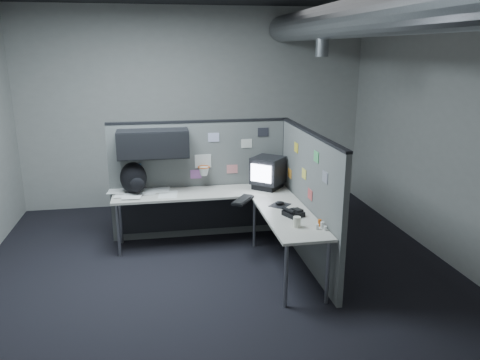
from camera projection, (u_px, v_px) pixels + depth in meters
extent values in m
cube|color=black|center=(220.00, 276.00, 5.43)|extent=(5.60, 5.60, 0.01)
cube|color=#9E9E99|center=(196.00, 109.00, 7.65)|extent=(5.60, 0.01, 3.20)
cube|color=#9E9E99|center=(294.00, 245.00, 2.33)|extent=(5.60, 0.01, 3.20)
cube|color=#9E9E99|center=(456.00, 132.00, 5.47)|extent=(0.01, 5.60, 3.20)
cylinder|color=slate|center=(350.00, 18.00, 4.89)|extent=(0.40, 5.49, 0.40)
cylinder|color=slate|center=(322.00, 44.00, 5.72)|extent=(0.16, 0.16, 0.30)
cube|color=#5E605E|center=(201.00, 180.00, 6.43)|extent=(2.43, 0.06, 1.60)
cube|color=black|center=(199.00, 121.00, 6.21)|extent=(2.43, 0.07, 0.03)
cube|color=black|center=(284.00, 176.00, 6.63)|extent=(0.07, 0.07, 1.60)
cube|color=black|center=(153.00, 144.00, 5.98)|extent=(0.90, 0.35, 0.35)
cube|color=black|center=(153.00, 146.00, 5.81)|extent=(0.90, 0.02, 0.33)
cube|color=silver|center=(203.00, 161.00, 6.32)|extent=(0.22, 0.02, 0.18)
torus|color=#D85914|center=(204.00, 167.00, 6.25)|extent=(0.16, 0.16, 0.01)
cone|color=white|center=(204.00, 171.00, 6.27)|extent=(0.14, 0.14, 0.11)
cube|color=#337FCC|center=(135.00, 168.00, 6.19)|extent=(0.15, 0.01, 0.12)
cube|color=silver|center=(214.00, 137.00, 6.26)|extent=(0.15, 0.01, 0.12)
cube|color=#D87F7F|center=(232.00, 169.00, 6.43)|extent=(0.15, 0.01, 0.12)
cube|color=silver|center=(247.00, 143.00, 6.37)|extent=(0.15, 0.01, 0.12)
cube|color=#26262D|center=(263.00, 132.00, 6.36)|extent=(0.15, 0.01, 0.12)
cube|color=#B266B2|center=(196.00, 174.00, 6.35)|extent=(0.15, 0.01, 0.12)
cube|color=#5E605E|center=(308.00, 200.00, 5.60)|extent=(0.06, 2.23, 1.60)
cube|color=black|center=(311.00, 132.00, 5.38)|extent=(0.07, 2.23, 0.03)
cube|color=gold|center=(296.00, 148.00, 5.86)|extent=(0.01, 0.15, 0.12)
cube|color=#E5D84C|center=(304.00, 174.00, 5.59)|extent=(0.01, 0.15, 0.12)
cube|color=#4CB266|center=(316.00, 157.00, 5.13)|extent=(0.01, 0.15, 0.12)
cube|color=orange|center=(290.00, 173.00, 6.20)|extent=(0.01, 0.15, 0.12)
cube|color=gray|center=(325.00, 177.00, 4.89)|extent=(0.01, 0.15, 0.12)
cube|color=#CC4C4C|center=(310.00, 194.00, 5.40)|extent=(0.01, 0.15, 0.12)
cube|color=beige|center=(202.00, 193.00, 6.14)|extent=(2.30, 0.56, 0.03)
cube|color=beige|center=(289.00, 216.00, 5.29)|extent=(0.56, 1.55, 0.03)
cube|color=black|center=(201.00, 210.00, 6.44)|extent=(2.18, 0.02, 0.55)
cylinder|color=gray|center=(118.00, 231.00, 5.85)|extent=(0.04, 0.04, 0.70)
cylinder|color=gray|center=(121.00, 218.00, 6.27)|extent=(0.04, 0.04, 0.70)
cylinder|color=gray|center=(254.00, 222.00, 6.15)|extent=(0.04, 0.04, 0.70)
cylinder|color=gray|center=(286.00, 276.00, 4.69)|extent=(0.04, 0.04, 0.70)
cylinder|color=gray|center=(328.00, 272.00, 4.76)|extent=(0.04, 0.04, 0.70)
cube|color=black|center=(268.00, 185.00, 6.31)|extent=(0.47, 0.47, 0.07)
cube|color=black|center=(268.00, 170.00, 6.25)|extent=(0.53, 0.53, 0.36)
cube|color=silver|center=(261.00, 173.00, 6.08)|extent=(0.23, 0.20, 0.23)
cube|color=black|center=(243.00, 200.00, 5.76)|extent=(0.34, 0.42, 0.03)
cube|color=black|center=(243.00, 199.00, 5.76)|extent=(0.30, 0.39, 0.01)
cube|color=black|center=(280.00, 205.00, 5.62)|extent=(0.30, 0.30, 0.01)
ellipsoid|color=black|center=(280.00, 203.00, 5.61)|extent=(0.11, 0.08, 0.04)
cube|color=black|center=(293.00, 213.00, 5.26)|extent=(0.25, 0.26, 0.05)
cylinder|color=black|center=(288.00, 210.00, 5.22)|extent=(0.11, 0.18, 0.04)
cube|color=black|center=(298.00, 210.00, 5.27)|extent=(0.12, 0.13, 0.02)
cylinder|color=silver|center=(322.00, 225.00, 4.90)|extent=(0.05, 0.05, 0.07)
cylinder|color=silver|center=(317.00, 227.00, 4.87)|extent=(0.05, 0.05, 0.06)
cylinder|color=silver|center=(325.00, 228.00, 4.84)|extent=(0.04, 0.04, 0.05)
cylinder|color=#D85914|center=(320.00, 223.00, 4.95)|extent=(0.05, 0.05, 0.07)
cylinder|color=beige|center=(297.00, 222.00, 4.92)|extent=(0.10, 0.10, 0.11)
cube|color=white|center=(168.00, 195.00, 6.02)|extent=(0.27, 0.36, 0.00)
cube|color=white|center=(148.00, 191.00, 6.16)|extent=(0.27, 0.35, 0.00)
cube|color=white|center=(125.00, 194.00, 6.03)|extent=(0.26, 0.35, 0.00)
cube|color=white|center=(161.00, 189.00, 6.23)|extent=(0.27, 0.35, 0.00)
cube|color=white|center=(132.00, 195.00, 5.95)|extent=(0.27, 0.35, 0.00)
cube|color=white|center=(118.00, 190.00, 6.15)|extent=(0.27, 0.36, 0.00)
ellipsoid|color=black|center=(133.00, 178.00, 6.02)|extent=(0.34, 0.25, 0.42)
ellipsoid|color=black|center=(137.00, 185.00, 5.92)|extent=(0.19, 0.11, 0.19)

